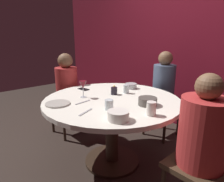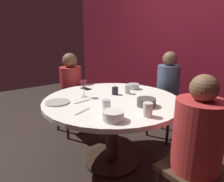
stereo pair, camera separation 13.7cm
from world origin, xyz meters
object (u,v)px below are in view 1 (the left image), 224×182
Objects in this scene: candle_holder at (114,91)px; cup_by_left_diner at (151,109)px; seated_diner_back at (164,86)px; dinner_plate at (58,104)px; seated_diner_right at (202,135)px; cup_near_candle at (109,105)px; cell_phone at (83,89)px; bowl_serving_large at (131,86)px; cup_by_right_diner at (126,89)px; dining_table at (112,112)px; wine_glass at (83,85)px; bowl_small_white at (148,101)px; bowl_salad_center at (118,115)px; seated_diner_left at (67,85)px.

cup_by_left_diner reaches higher than candle_holder.
seated_diner_back reaches higher than dinner_plate.
cup_near_candle is (-0.72, -0.23, 0.08)m from seated_diner_right.
seated_diner_back reaches higher than cup_near_candle.
seated_diner_right is at bearing 17.98° from cup_near_candle.
cell_phone is 1.54× the size of cup_near_candle.
seated_diner_back is 0.82m from candle_holder.
cup_by_left_diner reaches higher than bowl_serving_large.
candle_holder reaches higher than cup_by_right_diner.
dining_table is 13.58× the size of candle_holder.
seated_diner_right is 0.76m from cup_near_candle.
wine_glass reaches higher than bowl_small_white.
bowl_salad_center is at bearing -36.85° from dining_table.
cup_by_right_diner is (0.11, -0.20, 0.02)m from bowl_serving_large.
candle_holder is at bearing -77.91° from cell_phone.
bowl_serving_large is at bearing 126.99° from bowl_salad_center.
bowl_serving_large is 1.44× the size of cup_by_right_diner.
cup_by_left_diner is at bearing 28.16° from cup_near_candle.
seated_diner_back is 6.80× the size of bowl_small_white.
seated_diner_right is 4.93× the size of dinner_plate.
seated_diner_right is (0.94, -0.93, -0.02)m from seated_diner_back.
cup_by_right_diner reaches higher than bowl_salad_center.
cup_by_right_diner reaches higher than dinner_plate.
bowl_salad_center is at bearing -53.01° from bowl_serving_large.
cell_phone reaches higher than dining_table.
bowl_salad_center is at bearing -112.55° from cup_by_left_diner.
bowl_serving_large is at bearing -16.98° from seated_diner_back.
dining_table is 0.94m from seated_diner_back.
seated_diner_left is 0.74m from wine_glass.
cup_by_left_diner reaches higher than bowl_small_white.
cell_phone is at bearing -149.66° from cup_by_right_diner.
seated_diner_left is 1.87m from seated_diner_right.
seated_diner_right is (0.94, 0.00, 0.11)m from dining_table.
seated_diner_left is at bearing 168.59° from cup_near_candle.
cup_by_right_diner is at bearing 66.73° from wine_glass.
seated_diner_right is 11.77× the size of cup_by_right_diner.
candle_holder is at bearing 66.88° from wine_glass.
cup_by_left_diner is at bearing 28.66° from seated_diner_back.
cell_phone is 0.84× the size of bowl_salad_center.
dinner_plate is 2.54× the size of cup_near_candle.
bowl_salad_center is 0.29m from cup_by_left_diner.
cup_by_left_diner is 1.17× the size of cup_by_right_diner.
bowl_small_white is at bearing -0.70° from candle_holder.
cup_by_right_diner is (0.89, 0.25, 0.08)m from seated_diner_left.
candle_holder is 0.42m from cell_phone.
seated_diner_right is 0.61m from bowl_salad_center.
bowl_salad_center is (0.43, -0.32, 0.18)m from dining_table.
bowl_salad_center is at bearing 32.61° from seated_diner_right.
cup_by_right_diner reaches higher than cup_near_candle.
dining_table is 0.58m from cup_by_left_diner.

